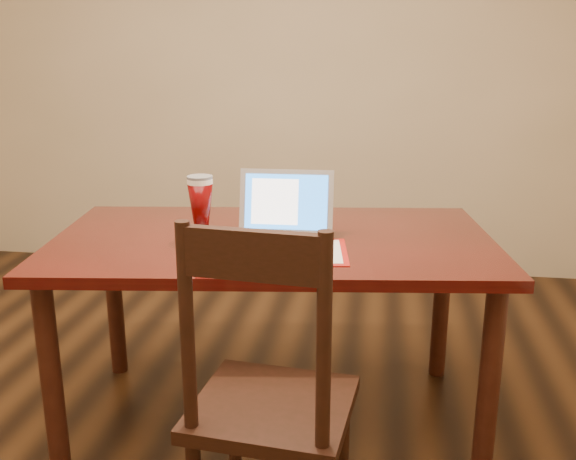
# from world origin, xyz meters

# --- Properties ---
(dining_table) EXTENTS (1.81, 1.16, 1.06)m
(dining_table) POSITION_xyz_m (0.39, 0.53, 0.71)
(dining_table) COLOR #430C09
(dining_table) RESTS_ON ground
(dining_chair) EXTENTS (0.50, 0.48, 1.08)m
(dining_chair) POSITION_xyz_m (0.50, -0.19, 0.51)
(dining_chair) COLOR black
(dining_chair) RESTS_ON ground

